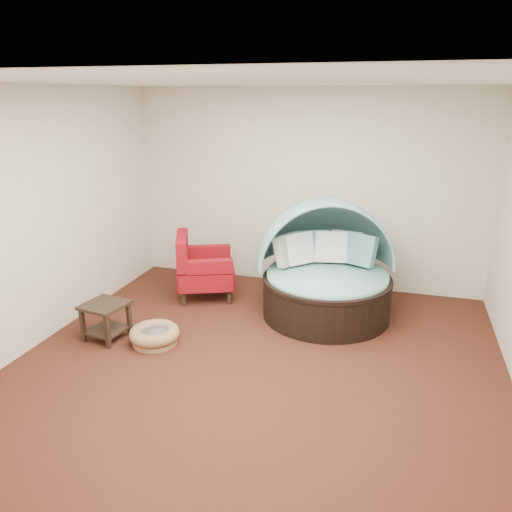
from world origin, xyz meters
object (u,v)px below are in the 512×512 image
(pet_basket, at_px, (155,335))
(red_armchair, at_px, (202,268))
(side_table, at_px, (106,316))
(canopy_daybed, at_px, (326,262))

(pet_basket, height_order, red_armchair, red_armchair)
(red_armchair, height_order, side_table, red_armchair)
(red_armchair, bearing_deg, pet_basket, -112.00)
(canopy_daybed, bearing_deg, red_armchair, 157.85)
(canopy_daybed, height_order, side_table, canopy_daybed)
(canopy_daybed, distance_m, pet_basket, 2.27)
(canopy_daybed, xyz_separation_m, side_table, (-2.29, -1.42, -0.40))
(canopy_daybed, xyz_separation_m, pet_basket, (-1.70, -1.38, -0.58))
(canopy_daybed, distance_m, red_armchair, 1.74)
(red_armchair, xyz_separation_m, side_table, (-0.57, -1.49, -0.13))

